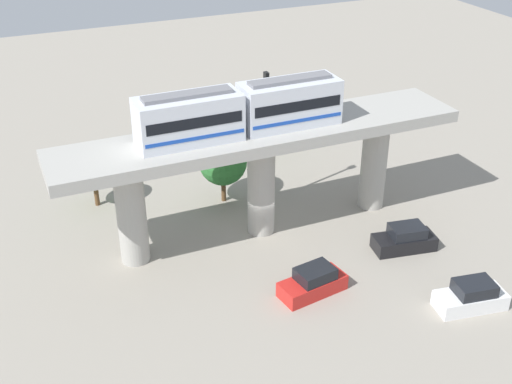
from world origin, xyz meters
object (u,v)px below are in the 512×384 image
parked_car_black (405,239)px  tree_far_corner (223,161)px  tree_mid_lot (93,171)px  tree_near_viaduct (267,104)px  signal_post (266,135)px  train (240,111)px  parked_car_white (471,297)px  parked_car_red (313,283)px

parked_car_black → tree_far_corner: 14.49m
tree_mid_lot → tree_near_viaduct: bearing=105.8°
tree_near_viaduct → signal_post: size_ratio=0.56×
tree_mid_lot → tree_far_corner: size_ratio=0.82×
parked_car_black → tree_near_viaduct: (-18.90, -1.79, 3.32)m
tree_far_corner → tree_mid_lot: bearing=-109.4°
parked_car_black → signal_post: signal_post is taller
parked_car_black → train: bearing=-112.8°
tree_near_viaduct → parked_car_black: bearing=5.4°
parked_car_white → parked_car_black: 6.82m
signal_post → parked_car_black: bearing=33.2°
parked_car_red → parked_car_white: bearing=49.3°
parked_car_red → signal_post: size_ratio=0.42×
train → signal_post: (-3.40, 3.33, -3.63)m
parked_car_black → tree_mid_lot: size_ratio=1.04×
tree_near_viaduct → tree_mid_lot: 16.88m
parked_car_white → signal_post: size_ratio=0.42×
train → parked_car_white: train is taller
tree_far_corner → parked_car_white: bearing=26.4°
parked_car_white → tree_far_corner: (-17.95, -8.89, 2.61)m
tree_near_viaduct → parked_car_white: bearing=4.0°
tree_mid_lot → parked_car_black: bearing=51.5°
tree_near_viaduct → tree_far_corner: tree_near_viaduct is taller
parked_car_white → parked_car_red: 9.41m
tree_mid_lot → tree_far_corner: (3.19, 9.09, 0.50)m
parked_car_red → tree_near_viaduct: 21.89m
tree_far_corner → parked_car_red: bearing=4.0°
tree_far_corner → signal_post: (1.71, 2.75, 2.40)m
parked_car_black → tree_mid_lot: 23.09m
tree_far_corner → parked_car_black: bearing=38.7°
parked_car_white → parked_car_black: bearing=-170.9°
tree_mid_lot → tree_far_corner: bearing=70.6°
tree_near_viaduct → parked_car_red: bearing=-16.6°
signal_post → parked_car_red: bearing=-9.2°
parked_car_black → parked_car_white: bearing=9.5°
tree_far_corner → signal_post: size_ratio=0.50×
train → parked_car_red: train is taller
parked_car_red → parked_car_black: size_ratio=1.00×
parked_car_white → tree_mid_lot: size_ratio=1.04×
tree_mid_lot → tree_far_corner: 9.65m
train → tree_mid_lot: 13.56m
tree_far_corner → signal_post: bearing=58.1°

